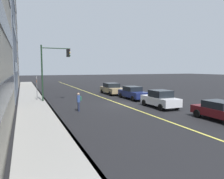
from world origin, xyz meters
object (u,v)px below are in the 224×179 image
(street_sign_post, at_px, (37,86))
(car_tan, at_px, (112,89))
(car_maroon, at_px, (221,111))
(car_navy, at_px, (133,93))
(pedestrian_with_backpack, at_px, (79,101))
(car_white, at_px, (160,99))
(traffic_light_mast, at_px, (53,64))

(street_sign_post, bearing_deg, car_tan, -74.86)
(car_maroon, distance_m, car_navy, 11.73)
(pedestrian_with_backpack, bearing_deg, street_sign_post, 21.40)
(car_maroon, bearing_deg, car_white, 9.41)
(car_tan, relative_size, car_white, 1.16)
(car_tan, xyz_separation_m, traffic_light_mast, (-3.90, 8.47, 3.29))
(car_navy, distance_m, street_sign_post, 10.87)
(pedestrian_with_backpack, bearing_deg, car_maroon, -130.53)
(car_navy, height_order, traffic_light_mast, traffic_light_mast)
(car_white, distance_m, car_maroon, 5.89)
(street_sign_post, bearing_deg, traffic_light_mast, -126.15)
(car_tan, relative_size, pedestrian_with_backpack, 3.03)
(car_maroon, relative_size, street_sign_post, 1.52)
(car_white, relative_size, pedestrian_with_backpack, 2.63)
(car_white, bearing_deg, car_navy, -3.18)
(car_tan, bearing_deg, car_navy, -175.55)
(car_white, height_order, car_navy, car_white)
(car_white, bearing_deg, traffic_light_mast, 49.07)
(traffic_light_mast, bearing_deg, car_tan, -65.27)
(car_navy, bearing_deg, street_sign_post, 75.61)
(car_white, distance_m, car_navy, 5.92)
(car_white, distance_m, traffic_light_mast, 11.80)
(pedestrian_with_backpack, bearing_deg, car_tan, -35.51)
(pedestrian_with_backpack, xyz_separation_m, street_sign_post, (7.35, 2.88, 0.74))
(car_white, distance_m, street_sign_post, 13.34)
(car_tan, height_order, traffic_light_mast, traffic_light_mast)
(car_navy, xyz_separation_m, pedestrian_with_backpack, (-4.66, 7.62, 0.14))
(car_navy, relative_size, pedestrian_with_backpack, 3.07)
(car_tan, bearing_deg, street_sign_post, 105.14)
(car_navy, bearing_deg, car_tan, 4.45)
(car_white, xyz_separation_m, traffic_light_mast, (7.43, 8.56, 3.27))
(traffic_light_mast, bearing_deg, car_white, -130.93)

